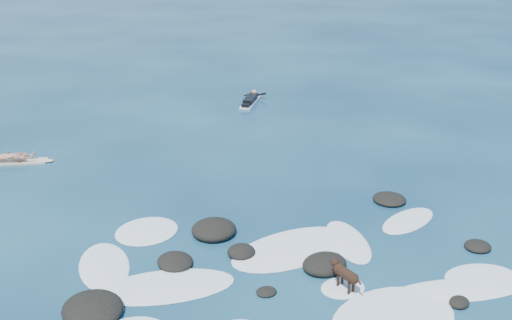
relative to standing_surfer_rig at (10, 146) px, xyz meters
name	(u,v)px	position (x,y,z in m)	size (l,w,h in m)	color
ground	(273,250)	(6.24, -9.25, -0.66)	(160.00, 160.00, 0.00)	#0A2642
reef_rocks	(293,280)	(6.03, -10.88, -0.56)	(13.95, 7.51, 0.55)	black
breaking_foam	(278,281)	(5.73, -10.65, -0.65)	(12.04, 8.34, 0.12)	white
standing_surfer_rig	(10,146)	(0.00, 0.00, 0.00)	(2.90, 1.20, 1.68)	beige
paddling_surfer_rig	(251,100)	(11.01, 3.75, -0.51)	(1.94, 2.35, 0.46)	white
dog	(344,273)	(7.03, -11.57, -0.21)	(0.41, 1.07, 0.69)	black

